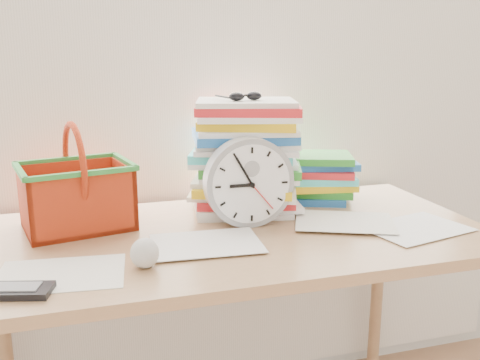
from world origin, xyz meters
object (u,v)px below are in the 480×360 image
object	(u,v)px
clock	(249,182)
calculator	(15,291)
basket	(75,177)
paper_stack	(245,156)
book_stack	(317,178)
desk	(232,257)

from	to	relation	value
clock	calculator	distance (m)	0.66
clock	basket	size ratio (longest dim) A/B	0.87
paper_stack	clock	xyz separation A→B (m)	(-0.03, -0.14, -0.04)
book_stack	calculator	distance (m)	1.00
paper_stack	calculator	xyz separation A→B (m)	(-0.62, -0.43, -0.16)
clock	basket	bearing A→B (deg)	165.73
desk	calculator	xyz separation A→B (m)	(-0.53, -0.24, 0.08)
desk	calculator	size ratio (longest dim) A/B	9.64
desk	clock	size ratio (longest dim) A/B	5.58
calculator	book_stack	bearing A→B (deg)	43.14
clock	calculator	xyz separation A→B (m)	(-0.58, -0.28, -0.12)
desk	basket	distance (m)	0.48
clock	paper_stack	bearing A→B (deg)	76.41
desk	paper_stack	size ratio (longest dim) A/B	4.14
paper_stack	calculator	world-z (taller)	paper_stack
paper_stack	book_stack	size ratio (longest dim) A/B	1.31
clock	book_stack	bearing A→B (deg)	32.43
desk	clock	xyz separation A→B (m)	(0.06, 0.04, 0.20)
basket	calculator	xyz separation A→B (m)	(-0.13, -0.40, -0.14)
book_stack	basket	world-z (taller)	basket
desk	clock	distance (m)	0.21
paper_stack	clock	world-z (taller)	paper_stack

